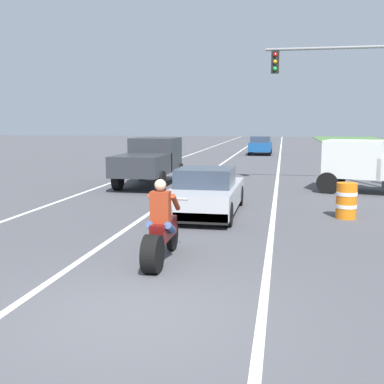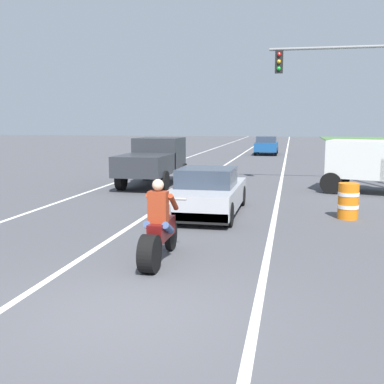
{
  "view_description": "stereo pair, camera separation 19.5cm",
  "coord_description": "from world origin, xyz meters",
  "px_view_note": "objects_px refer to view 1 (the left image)",
  "views": [
    {
      "loc": [
        2.03,
        -6.11,
        2.69
      ],
      "look_at": [
        -0.11,
        5.03,
        1.0
      ],
      "focal_mm": 44.47,
      "sensor_mm": 36.0,
      "label": 1
    },
    {
      "loc": [
        2.22,
        -6.07,
        2.69
      ],
      "look_at": [
        -0.11,
        5.03,
        1.0
      ],
      "focal_mm": 44.47,
      "sensor_mm": 36.0,
      "label": 2
    }
  ],
  "objects_px": {
    "pickup_truck_left_lane_dark_grey": "(150,159)",
    "distant_car_far_ahead": "(260,145)",
    "pickup_truck_right_shoulder_white": "(380,164)",
    "traffic_light_mast_near": "(349,88)",
    "motorcycle_with_rider": "(161,233)",
    "sports_car_silver": "(206,193)",
    "construction_barrel_nearest": "(346,200)"
  },
  "relations": [
    {
      "from": "construction_barrel_nearest",
      "to": "distant_car_far_ahead",
      "type": "bearing_deg",
      "value": 97.96
    },
    {
      "from": "sports_car_silver",
      "to": "distant_car_far_ahead",
      "type": "bearing_deg",
      "value": 89.25
    },
    {
      "from": "traffic_light_mast_near",
      "to": "distant_car_far_ahead",
      "type": "height_order",
      "value": "traffic_light_mast_near"
    },
    {
      "from": "pickup_truck_left_lane_dark_grey",
      "to": "distant_car_far_ahead",
      "type": "xyz_separation_m",
      "value": [
        3.68,
        20.04,
        -0.33
      ]
    },
    {
      "from": "pickup_truck_left_lane_dark_grey",
      "to": "distant_car_far_ahead",
      "type": "height_order",
      "value": "pickup_truck_left_lane_dark_grey"
    },
    {
      "from": "sports_car_silver",
      "to": "distant_car_far_ahead",
      "type": "xyz_separation_m",
      "value": [
        0.34,
        25.86,
        0.14
      ]
    },
    {
      "from": "distant_car_far_ahead",
      "to": "motorcycle_with_rider",
      "type": "bearing_deg",
      "value": -90.77
    },
    {
      "from": "traffic_light_mast_near",
      "to": "motorcycle_with_rider",
      "type": "bearing_deg",
      "value": -111.95
    },
    {
      "from": "pickup_truck_left_lane_dark_grey",
      "to": "distant_car_far_ahead",
      "type": "distance_m",
      "value": 20.37
    },
    {
      "from": "motorcycle_with_rider",
      "to": "construction_barrel_nearest",
      "type": "xyz_separation_m",
      "value": [
        4.01,
        5.1,
        -0.09
      ]
    },
    {
      "from": "motorcycle_with_rider",
      "to": "pickup_truck_right_shoulder_white",
      "type": "height_order",
      "value": "pickup_truck_right_shoulder_white"
    },
    {
      "from": "motorcycle_with_rider",
      "to": "sports_car_silver",
      "type": "xyz_separation_m",
      "value": [
        0.08,
        4.96,
        0.04
      ]
    },
    {
      "from": "sports_car_silver",
      "to": "traffic_light_mast_near",
      "type": "distance_m",
      "value": 9.0
    },
    {
      "from": "pickup_truck_left_lane_dark_grey",
      "to": "pickup_truck_right_shoulder_white",
      "type": "bearing_deg",
      "value": -3.43
    },
    {
      "from": "pickup_truck_left_lane_dark_grey",
      "to": "traffic_light_mast_near",
      "type": "height_order",
      "value": "traffic_light_mast_near"
    },
    {
      "from": "pickup_truck_left_lane_dark_grey",
      "to": "traffic_light_mast_near",
      "type": "relative_size",
      "value": 0.8
    },
    {
      "from": "motorcycle_with_rider",
      "to": "pickup_truck_left_lane_dark_grey",
      "type": "height_order",
      "value": "pickup_truck_left_lane_dark_grey"
    },
    {
      "from": "motorcycle_with_rider",
      "to": "traffic_light_mast_near",
      "type": "xyz_separation_m",
      "value": [
        4.77,
        11.84,
        3.43
      ]
    },
    {
      "from": "motorcycle_with_rider",
      "to": "pickup_truck_right_shoulder_white",
      "type": "bearing_deg",
      "value": 60.39
    },
    {
      "from": "motorcycle_with_rider",
      "to": "construction_barrel_nearest",
      "type": "bearing_deg",
      "value": 51.81
    },
    {
      "from": "sports_car_silver",
      "to": "distant_car_far_ahead",
      "type": "height_order",
      "value": "distant_car_far_ahead"
    },
    {
      "from": "motorcycle_with_rider",
      "to": "sports_car_silver",
      "type": "relative_size",
      "value": 0.51
    },
    {
      "from": "pickup_truck_left_lane_dark_grey",
      "to": "pickup_truck_right_shoulder_white",
      "type": "xyz_separation_m",
      "value": [
        9.08,
        -0.54,
        0.0
      ]
    },
    {
      "from": "pickup_truck_left_lane_dark_grey",
      "to": "sports_car_silver",
      "type": "bearing_deg",
      "value": -60.16
    },
    {
      "from": "motorcycle_with_rider",
      "to": "distant_car_far_ahead",
      "type": "xyz_separation_m",
      "value": [
        0.41,
        30.82,
        0.18
      ]
    },
    {
      "from": "pickup_truck_right_shoulder_white",
      "to": "traffic_light_mast_near",
      "type": "relative_size",
      "value": 0.86
    },
    {
      "from": "pickup_truck_left_lane_dark_grey",
      "to": "construction_barrel_nearest",
      "type": "xyz_separation_m",
      "value": [
        7.27,
        -5.68,
        -0.6
      ]
    },
    {
      "from": "motorcycle_with_rider",
      "to": "pickup_truck_right_shoulder_white",
      "type": "distance_m",
      "value": 11.78
    },
    {
      "from": "pickup_truck_right_shoulder_white",
      "to": "distant_car_far_ahead",
      "type": "height_order",
      "value": "pickup_truck_right_shoulder_white"
    },
    {
      "from": "distant_car_far_ahead",
      "to": "pickup_truck_right_shoulder_white",
      "type": "bearing_deg",
      "value": -75.29
    },
    {
      "from": "pickup_truck_left_lane_dark_grey",
      "to": "pickup_truck_right_shoulder_white",
      "type": "distance_m",
      "value": 9.1
    },
    {
      "from": "pickup_truck_left_lane_dark_grey",
      "to": "traffic_light_mast_near",
      "type": "bearing_deg",
      "value": 7.53
    }
  ]
}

